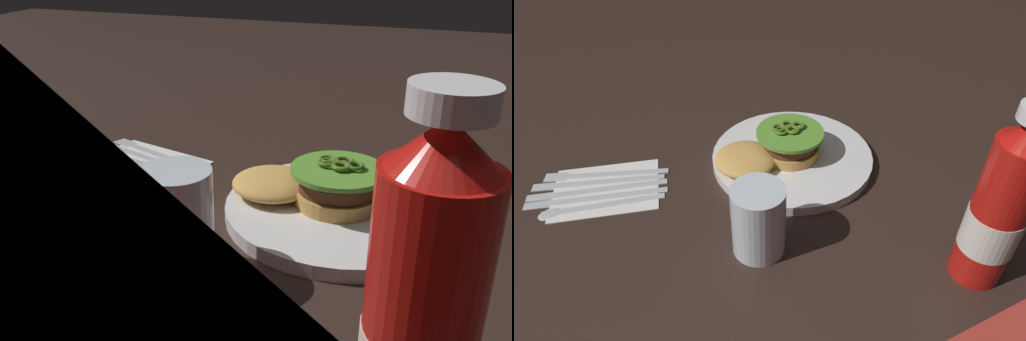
% 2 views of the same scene
% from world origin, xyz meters
% --- Properties ---
extents(ground_plane, '(3.00, 3.00, 0.00)m').
position_xyz_m(ground_plane, '(0.00, 0.00, 0.00)').
color(ground_plane, '#2F201A').
extents(dinner_plate, '(0.27, 0.27, 0.02)m').
position_xyz_m(dinner_plate, '(-0.13, -0.07, 0.01)').
color(dinner_plate, white).
rests_on(dinner_plate, ground_plane).
extents(burger_sandwich, '(0.19, 0.11, 0.05)m').
position_xyz_m(burger_sandwich, '(-0.10, -0.07, 0.04)').
color(burger_sandwich, '#D8A04F').
rests_on(burger_sandwich, dinner_plate).
extents(ketchup_bottle, '(0.07, 0.07, 0.25)m').
position_xyz_m(ketchup_bottle, '(-0.24, 0.25, 0.11)').
color(ketchup_bottle, red).
rests_on(ketchup_bottle, ground_plane).
extents(water_glass, '(0.07, 0.07, 0.11)m').
position_xyz_m(water_glass, '(-0.00, 0.09, 0.05)').
color(water_glass, silver).
rests_on(water_glass, ground_plane).
extents(napkin, '(0.19, 0.16, 0.00)m').
position_xyz_m(napkin, '(0.17, -0.13, 0.00)').
color(napkin, white).
rests_on(napkin, ground_plane).
extents(fork_utensil, '(0.20, 0.09, 0.00)m').
position_xyz_m(fork_utensil, '(0.18, -0.17, 0.00)').
color(fork_utensil, silver).
rests_on(fork_utensil, napkin).
extents(butter_knife, '(0.20, 0.08, 0.00)m').
position_xyz_m(butter_knife, '(0.19, -0.16, 0.00)').
color(butter_knife, silver).
rests_on(butter_knife, napkin).
extents(table_knife, '(0.22, 0.07, 0.00)m').
position_xyz_m(table_knife, '(0.20, -0.14, 0.00)').
color(table_knife, silver).
rests_on(table_knife, napkin).
extents(steak_knife, '(0.21, 0.07, 0.00)m').
position_xyz_m(steak_knife, '(0.20, -0.12, 0.00)').
color(steak_knife, silver).
rests_on(steak_knife, napkin).
extents(spoon_utensil, '(0.19, 0.05, 0.00)m').
position_xyz_m(spoon_utensil, '(0.21, -0.10, 0.00)').
color(spoon_utensil, silver).
rests_on(spoon_utensil, napkin).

